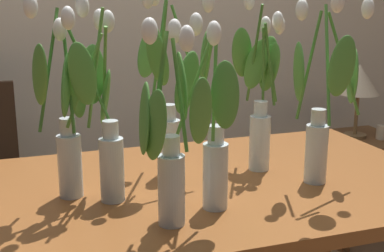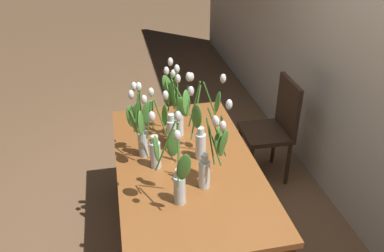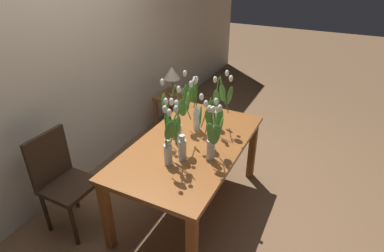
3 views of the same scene
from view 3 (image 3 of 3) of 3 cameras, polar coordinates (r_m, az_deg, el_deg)
name	(u,v)px [view 3 (image 3 of 3)]	position (r m, az deg, el deg)	size (l,w,h in m)	color
ground_plane	(190,206)	(3.28, -0.37, -14.21)	(18.00, 18.00, 0.00)	brown
room_wall_rear	(66,57)	(3.34, -21.88, 11.47)	(9.00, 0.10, 2.70)	beige
dining_table	(190,152)	(2.87, -0.41, -4.73)	(1.60, 0.90, 0.74)	brown
tulip_vase_0	(213,140)	(2.51, 3.77, -2.50)	(0.19, 0.14, 0.51)	silver
tulip_vase_1	(170,141)	(2.45, -3.95, -2.77)	(0.23, 0.19, 0.56)	silver
tulip_vase_2	(194,106)	(2.97, 0.33, 3.73)	(0.18, 0.18, 0.57)	silver
tulip_vase_3	(178,138)	(2.49, -2.64, -2.23)	(0.18, 0.20, 0.56)	silver
tulip_vase_4	(178,119)	(2.72, -2.59, 1.19)	(0.24, 0.27, 0.59)	silver
tulip_vase_5	(220,108)	(2.97, 5.05, 3.32)	(0.24, 0.20, 0.58)	silver
tulip_vase_6	(210,129)	(2.63, 3.30, -0.51)	(0.16, 0.20, 0.52)	silver
dining_chair	(61,177)	(3.00, -22.62, -8.53)	(0.41, 0.41, 0.93)	#382619
side_table	(175,103)	(4.32, -3.13, 4.18)	(0.44, 0.44, 0.55)	brown
table_lamp	(172,74)	(4.15, -3.66, 9.44)	(0.22, 0.22, 0.40)	olive
pillar_candle	(182,91)	(4.30, -1.90, 6.36)	(0.06, 0.06, 0.07)	beige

